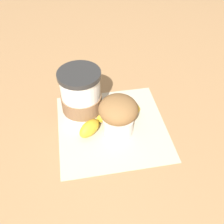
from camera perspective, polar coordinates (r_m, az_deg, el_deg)
ground_plane at (r=0.60m, az=0.00°, el=-3.27°), size 3.00×3.00×0.00m
paper_napkin at (r=0.60m, az=0.00°, el=-3.22°), size 0.29×0.29×0.00m
coffee_cup at (r=0.58m, az=-6.67°, el=3.15°), size 0.09×0.09×0.13m
muffin at (r=0.55m, az=1.37°, el=-0.54°), size 0.08×0.08×0.09m
banana at (r=0.60m, az=-0.83°, el=-1.06°), size 0.17×0.08×0.04m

